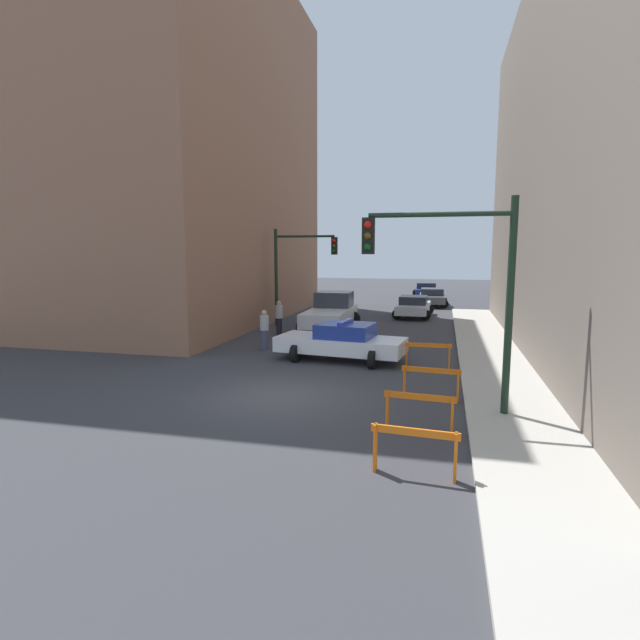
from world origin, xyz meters
The scene contains 16 objects.
ground_plane centered at (0.00, 0.00, 0.00)m, with size 120.00×120.00×0.00m, color #38383D.
sidewalk_right centered at (6.20, 0.00, 0.06)m, with size 2.40×44.00×0.12m.
building_corner_left centered at (-12.00, 14.00, 9.79)m, with size 14.00×20.00×19.57m.
traffic_light_near centered at (4.73, -0.45, 3.53)m, with size 3.64×0.35×5.20m.
traffic_light_far centered at (-3.30, 12.58, 3.40)m, with size 3.44×0.35×5.20m.
police_car centered at (0.77, 4.89, 0.72)m, with size 4.89×2.73×1.52m.
white_truck centered at (-1.24, 12.00, 0.91)m, with size 2.70×5.43×1.90m.
parked_car_near centered at (2.62, 17.96, 0.67)m, with size 2.38×4.37×1.31m.
parked_car_mid centered at (3.58, 24.57, 0.67)m, with size 2.37×4.36×1.31m.
parked_car_far centered at (2.90, 31.20, 0.67)m, with size 2.45×4.40×1.31m.
pedestrian_crossing centered at (-2.72, 6.13, 0.86)m, with size 0.38×0.38×1.66m.
pedestrian_corner centered at (-3.31, 9.75, 0.86)m, with size 0.49×0.49×1.66m.
barrier_front centered at (3.95, -4.21, 0.62)m, with size 1.60×0.28×0.90m.
barrier_mid centered at (3.92, -1.97, 0.62)m, with size 1.60×0.31×0.90m.
barrier_back centered at (4.11, 0.64, 0.62)m, with size 1.60×0.28×0.90m.
barrier_corner centered at (3.91, 4.32, 0.62)m, with size 1.60×0.19×0.90m.
Camera 1 is at (4.35, -12.94, 4.06)m, focal length 28.00 mm.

